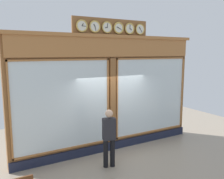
{
  "coord_description": "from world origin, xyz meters",
  "views": [
    {
      "loc": [
        3.81,
        6.71,
        3.27
      ],
      "look_at": [
        0.0,
        0.0,
        2.07
      ],
      "focal_mm": 38.26,
      "sensor_mm": 36.0,
      "label": 1
    }
  ],
  "objects": [
    {
      "name": "pedestrian",
      "position": [
        0.68,
        1.03,
        0.93
      ],
      "size": [
        0.4,
        0.31,
        1.69
      ],
      "color": "black",
      "rests_on": "ground_plane"
    },
    {
      "name": "shop_facade",
      "position": [
        0.0,
        -0.13,
        1.95
      ],
      "size": [
        6.65,
        0.42,
        4.32
      ],
      "color": "brown",
      "rests_on": "ground_plane"
    }
  ]
}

